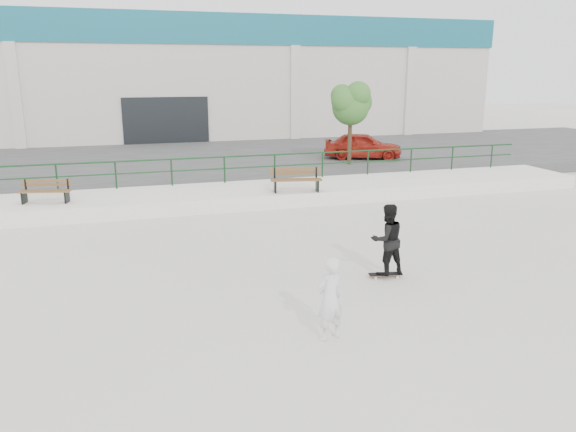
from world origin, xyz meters
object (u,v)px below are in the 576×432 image
object	(u,v)px
red_car	(363,145)
seated_skater	(330,299)
bench_right	(296,180)
tree	(351,102)
skateboard	(386,274)
standing_skater	(387,239)
bench_left	(46,191)

from	to	relation	value
red_car	seated_skater	distance (m)	18.44
bench_right	red_car	size ratio (longest dim) A/B	0.50
tree	skateboard	distance (m)	13.81
bench_right	standing_skater	world-z (taller)	standing_skater
skateboard	tree	bearing A→B (deg)	80.46
red_car	bench_left	bearing A→B (deg)	135.47
red_car	seated_skater	size ratio (longest dim) A/B	2.44
bench_left	standing_skater	distance (m)	11.61
bench_left	tree	distance (m)	13.53
skateboard	standing_skater	xyz separation A→B (m)	(0.00, 0.00, 0.85)
red_car	skateboard	bearing A→B (deg)	-179.24
bench_left	seated_skater	distance (m)	12.25
bench_left	skateboard	world-z (taller)	bench_left
bench_left	red_car	size ratio (longest dim) A/B	0.45
red_car	seated_skater	xyz separation A→B (m)	(-8.10, -16.56, -0.37)
red_car	standing_skater	bearing A→B (deg)	-179.24
red_car	skateboard	xyz separation A→B (m)	(-5.72, -14.04, -1.07)
tree	standing_skater	distance (m)	13.64
seated_skater	standing_skater	bearing A→B (deg)	-151.00
bench_right	standing_skater	xyz separation A→B (m)	(-0.23, -7.59, 0.01)
bench_left	red_car	bearing A→B (deg)	34.53
bench_left	tree	world-z (taller)	tree
bench_left	seated_skater	xyz separation A→B (m)	(5.74, -10.82, -0.10)
red_car	tree	bearing A→B (deg)	160.14
bench_right	red_car	world-z (taller)	red_car
tree	standing_skater	bearing A→B (deg)	-109.37
skateboard	seated_skater	world-z (taller)	seated_skater
tree	skateboard	xyz separation A→B (m)	(-4.45, -12.67, -3.23)
standing_skater	seated_skater	world-z (taller)	standing_skater
bench_left	red_car	xyz separation A→B (m)	(13.84, 5.74, 0.27)
standing_skater	seated_skater	xyz separation A→B (m)	(-2.37, -2.52, -0.16)
standing_skater	bench_left	bearing A→B (deg)	-49.85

